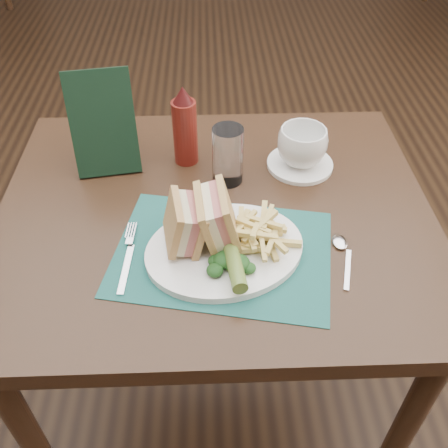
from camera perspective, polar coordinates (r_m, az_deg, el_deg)
name	(u,v)px	position (r m, az deg, el deg)	size (l,w,h in m)	color
floor	(214,270)	(1.92, -1.12, -5.30)	(7.00, 7.00, 0.00)	black
table_main	(217,318)	(1.31, -0.84, -10.66)	(0.90, 0.75, 0.75)	black
placemat	(223,253)	(0.94, -0.15, -3.28)	(0.40, 0.29, 0.00)	#19534D
plate	(225,250)	(0.93, 0.07, -2.94)	(0.30, 0.24, 0.01)	white
sandwich_half_a	(173,224)	(0.90, -5.82, -0.05)	(0.06, 0.10, 0.09)	tan
sandwich_half_b	(206,218)	(0.91, -2.08, 0.73)	(0.06, 0.11, 0.10)	tan
kale_garnish	(233,262)	(0.88, 0.99, -4.39)	(0.11, 0.08, 0.03)	#133513
pickle_spear	(234,263)	(0.87, 1.18, -4.52)	(0.03, 0.03, 0.12)	#526D29
fries_pile	(258,230)	(0.93, 3.90, -0.71)	(0.18, 0.20, 0.05)	#D8C16C
fork	(127,255)	(0.94, -10.98, -3.55)	(0.03, 0.17, 0.01)	silver
spoon	(345,258)	(0.95, 13.65, -3.85)	(0.03, 0.15, 0.01)	silver
saucer	(300,164)	(1.16, 8.66, 6.77)	(0.15, 0.15, 0.01)	white
coffee_cup	(302,146)	(1.13, 8.91, 8.76)	(0.11, 0.11, 0.09)	white
drinking_glass	(228,155)	(1.07, 0.43, 7.85)	(0.07, 0.07, 0.13)	white
ketchup_bottle	(185,125)	(1.12, -4.52, 11.16)	(0.05, 0.05, 0.19)	#58150F
check_presenter	(103,124)	(1.12, -13.66, 11.06)	(0.14, 0.01, 0.23)	black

